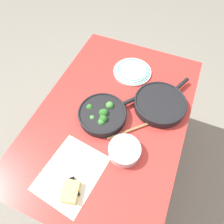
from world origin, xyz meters
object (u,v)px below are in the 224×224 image
object	(u,v)px
dinner_plate_stack	(132,71)
prep_bowl_steel	(124,151)
skillet_eggs	(160,104)
cheese_block	(71,192)
grater_knife	(72,179)
skillet_broccoli	(102,114)
wooden_spoon	(145,125)

from	to	relation	value
dinner_plate_stack	prep_bowl_steel	bearing A→B (deg)	-164.59
skillet_eggs	cheese_block	distance (m)	0.64
skillet_eggs	grater_knife	world-z (taller)	skillet_eggs
grater_knife	cheese_block	size ratio (longest dim) A/B	1.68
grater_knife	prep_bowl_steel	distance (m)	0.27
grater_knife	skillet_broccoli	bearing A→B (deg)	-45.17
skillet_broccoli	wooden_spoon	bearing A→B (deg)	-42.63
cheese_block	prep_bowl_steel	distance (m)	0.30
skillet_broccoli	skillet_eggs	size ratio (longest dim) A/B	0.86
skillet_eggs	grater_knife	bearing A→B (deg)	178.62
grater_knife	cheese_block	world-z (taller)	cheese_block
skillet_eggs	grater_knife	xyz separation A→B (m)	(-0.55, 0.26, -0.02)
wooden_spoon	cheese_block	distance (m)	0.49
wooden_spoon	cheese_block	bearing A→B (deg)	-158.57
skillet_broccoli	prep_bowl_steel	size ratio (longest dim) A/B	2.12
grater_knife	dinner_plate_stack	bearing A→B (deg)	-48.78
cheese_block	dinner_plate_stack	distance (m)	0.79
skillet_broccoli	wooden_spoon	size ratio (longest dim) A/B	1.24
skillet_eggs	wooden_spoon	size ratio (longest dim) A/B	1.44
skillet_broccoli	dinner_plate_stack	distance (m)	0.38
cheese_block	dinner_plate_stack	world-z (taller)	cheese_block
skillet_broccoli	skillet_eggs	bearing A→B (deg)	-16.83
skillet_eggs	prep_bowl_steel	size ratio (longest dim) A/B	2.46
grater_knife	prep_bowl_steel	xyz separation A→B (m)	(0.21, -0.17, 0.02)
skillet_broccoli	prep_bowl_steel	distance (m)	0.23
skillet_broccoli	skillet_eggs	xyz separation A→B (m)	(0.19, -0.27, -0.00)
prep_bowl_steel	cheese_block	bearing A→B (deg)	149.91
dinner_plate_stack	skillet_broccoli	bearing A→B (deg)	174.39
wooden_spoon	prep_bowl_steel	bearing A→B (deg)	-148.99
cheese_block	prep_bowl_steel	xyz separation A→B (m)	(0.26, -0.15, 0.01)
skillet_eggs	dinner_plate_stack	bearing A→B (deg)	74.61
wooden_spoon	cheese_block	world-z (taller)	cheese_block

